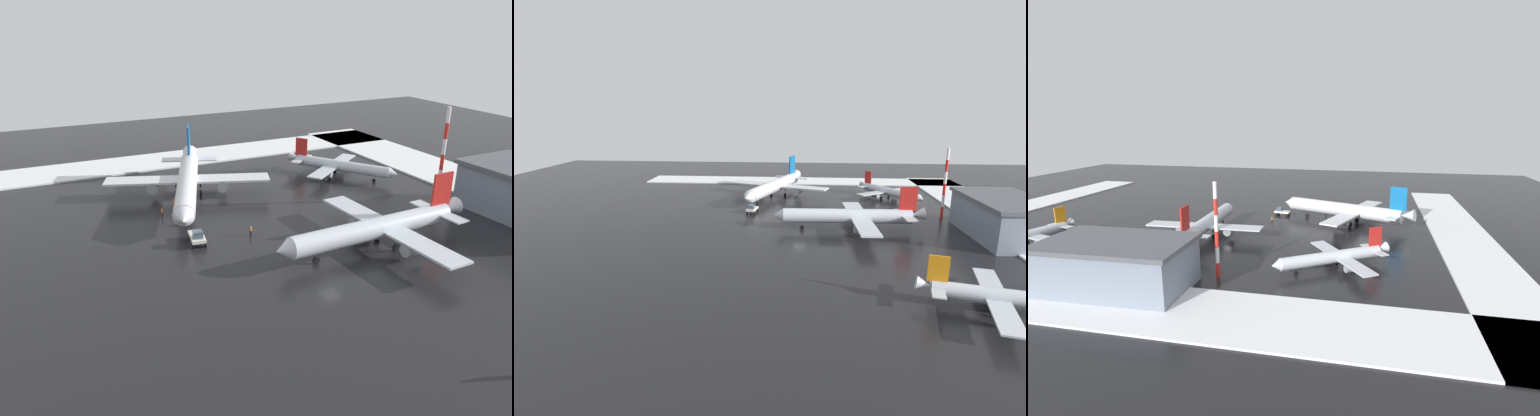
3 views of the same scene
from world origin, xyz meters
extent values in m
plane|color=black|center=(0.00, 0.00, 0.00)|extent=(240.00, 240.00, 0.00)
cube|color=white|center=(0.00, -50.00, 0.18)|extent=(152.00, 16.00, 0.35)
cube|color=white|center=(67.00, 0.00, 0.18)|extent=(14.00, 116.00, 0.35)
cylinder|color=silver|center=(37.21, 8.20, 3.83)|extent=(32.06, 14.79, 3.72)
cone|color=silver|center=(20.59, 14.30, 3.83)|extent=(3.68, 4.22, 3.53)
cone|color=silver|center=(54.04, 2.02, 4.48)|extent=(4.75, 4.31, 3.61)
cube|color=silver|center=(37.20, -1.34, 3.50)|extent=(9.41, 15.00, 0.39)
cylinder|color=gray|center=(37.44, 0.90, 2.40)|extent=(4.24, 3.33, 2.19)
cube|color=silver|center=(43.38, 15.48, 3.50)|extent=(9.41, 15.00, 0.39)
cylinder|color=gray|center=(42.11, 13.62, 2.40)|extent=(4.24, 3.33, 2.19)
cube|color=#0C5999|center=(51.58, 2.93, 8.53)|extent=(4.24, 1.88, 6.12)
cube|color=silver|center=(50.24, -0.07, 4.26)|extent=(4.48, 5.90, 0.26)
cube|color=silver|center=(52.50, 6.08, 4.26)|extent=(4.48, 5.90, 0.26)
cylinder|color=black|center=(26.44, 12.16, 2.19)|extent=(0.26, 0.26, 0.77)
cylinder|color=black|center=(26.44, 12.16, 0.60)|extent=(1.26, 0.77, 1.20)
cylinder|color=black|center=(39.46, 4.81, 2.19)|extent=(0.26, 0.26, 0.77)
cylinder|color=black|center=(39.46, 4.81, 0.60)|extent=(1.26, 0.77, 1.20)
cylinder|color=black|center=(41.12, 9.33, 2.19)|extent=(0.26, 0.26, 0.77)
cylinder|color=black|center=(41.12, 9.33, 0.60)|extent=(1.26, 0.77, 1.20)
cone|color=silver|center=(-29.71, -18.11, 2.90)|extent=(2.58, 2.94, 2.34)
cube|color=silver|center=(-26.31, -28.69, 2.26)|extent=(9.67, 5.20, 0.25)
cylinder|color=gray|center=(-27.77, -28.70, 1.56)|extent=(1.94, 2.67, 1.42)
cube|color=orange|center=(-30.11, -19.76, 5.52)|extent=(0.92, 2.81, 3.96)
cube|color=silver|center=(-28.08, -20.40, 2.76)|extent=(3.73, 2.59, 0.17)
cube|color=silver|center=(-32.21, -19.40, 2.76)|extent=(3.73, 2.59, 0.17)
cylinder|color=black|center=(-30.44, -27.69, 1.42)|extent=(0.17, 0.17, 0.50)
cylinder|color=black|center=(-30.44, -27.69, 0.39)|extent=(0.42, 0.81, 0.78)
cylinder|color=black|center=(-33.47, -26.95, 0.39)|extent=(0.42, 0.81, 0.78)
cylinder|color=silver|center=(5.16, -10.80, 3.42)|extent=(4.27, 29.42, 3.32)
cone|color=silver|center=(4.65, 5.03, 3.42)|extent=(3.23, 2.45, 3.16)
cone|color=silver|center=(5.68, -26.82, 4.01)|extent=(2.94, 3.58, 3.23)
cube|color=silver|center=(-2.75, -13.99, 3.13)|extent=(12.84, 4.71, 0.35)
cylinder|color=gray|center=(-0.81, -13.44, 2.15)|extent=(2.06, 3.39, 1.96)
cube|color=silver|center=(13.27, -13.47, 3.13)|extent=(12.84, 4.71, 0.35)
cylinder|color=gray|center=(11.30, -13.04, 2.15)|extent=(2.06, 3.39, 1.96)
cube|color=red|center=(5.61, -24.48, 7.62)|extent=(0.48, 3.92, 5.47)
cube|color=silver|center=(2.67, -24.38, 3.81)|extent=(4.77, 2.69, 0.23)
cube|color=silver|center=(8.53, -24.19, 3.81)|extent=(4.77, 2.69, 0.23)
cylinder|color=black|center=(4.83, -0.54, 1.96)|extent=(0.23, 0.23, 0.68)
cylinder|color=black|center=(4.83, -0.54, 0.54)|extent=(0.38, 1.09, 1.08)
cylinder|color=black|center=(3.11, -13.80, 1.96)|extent=(0.23, 0.23, 0.68)
cylinder|color=black|center=(3.11, -13.80, 0.54)|extent=(0.38, 1.09, 1.08)
cylinder|color=black|center=(7.41, -13.66, 1.96)|extent=(0.23, 0.23, 0.68)
cylinder|color=black|center=(7.41, -13.66, 0.54)|extent=(0.38, 1.09, 1.08)
cylinder|color=silver|center=(37.59, -27.62, 2.49)|extent=(18.98, 14.03, 2.42)
cone|color=silver|center=(28.08, -34.12, 2.49)|extent=(2.70, 2.86, 2.30)
cone|color=silver|center=(47.22, -21.04, 2.92)|extent=(3.26, 3.13, 2.35)
cube|color=silver|center=(42.64, -31.23, 2.28)|extent=(7.80, 9.40, 0.26)
cylinder|color=gray|center=(41.54, -30.26, 1.56)|extent=(2.80, 2.54, 1.42)
cube|color=silver|center=(36.06, -21.61, 2.28)|extent=(7.80, 9.40, 0.26)
cylinder|color=gray|center=(36.57, -22.98, 1.56)|extent=(2.80, 2.54, 1.42)
cube|color=red|center=(45.81, -22.01, 5.55)|extent=(2.49, 1.82, 3.98)
cube|color=silver|center=(46.89, -23.85, 2.77)|extent=(3.45, 3.86, 0.17)
cube|color=silver|center=(44.49, -20.33, 2.77)|extent=(3.45, 3.86, 0.17)
cylinder|color=black|center=(31.42, -31.84, 1.42)|extent=(0.17, 0.17, 0.50)
cylinder|color=black|center=(31.42, -31.84, 0.39)|extent=(0.79, 0.65, 0.78)
cylinder|color=black|center=(40.23, -27.71, 1.42)|extent=(0.17, 0.17, 0.50)
cylinder|color=black|center=(40.23, -27.71, 0.39)|extent=(0.79, 0.65, 0.78)
cylinder|color=black|center=(38.47, -25.13, 1.42)|extent=(0.17, 0.17, 0.50)
cylinder|color=black|center=(38.47, -25.13, 0.39)|extent=(0.79, 0.65, 0.78)
cube|color=silver|center=(18.84, 12.81, 1.15)|extent=(4.89, 2.89, 0.50)
cube|color=#3F5160|center=(17.93, 12.95, 1.95)|extent=(1.62, 1.70, 1.10)
cylinder|color=black|center=(17.10, 12.08, 0.45)|extent=(0.94, 0.46, 0.90)
cylinder|color=black|center=(17.41, 14.04, 0.45)|extent=(0.94, 0.46, 0.90)
cylinder|color=black|center=(20.28, 11.58, 0.45)|extent=(0.94, 0.46, 0.90)
cylinder|color=black|center=(20.59, 13.54, 0.45)|extent=(0.94, 0.46, 0.90)
cylinder|color=black|center=(17.76, 3.81, 0.42)|extent=(0.16, 0.16, 0.85)
cylinder|color=black|center=(17.87, 3.98, 0.42)|extent=(0.16, 0.16, 0.85)
cylinder|color=orange|center=(17.81, 3.90, 1.16)|extent=(0.36, 0.36, 0.62)
sphere|color=tan|center=(17.81, 3.90, 1.59)|extent=(0.24, 0.24, 0.24)
cylinder|color=black|center=(35.46, 11.68, 0.42)|extent=(0.16, 0.16, 0.85)
cylinder|color=black|center=(35.26, 11.63, 0.42)|extent=(0.16, 0.16, 0.85)
cylinder|color=orange|center=(35.36, 11.65, 1.16)|extent=(0.36, 0.36, 0.62)
sphere|color=tan|center=(35.36, 11.65, 1.59)|extent=(0.24, 0.24, 0.24)
cylinder|color=black|center=(31.86, 14.86, 0.42)|extent=(0.16, 0.16, 0.85)
cylinder|color=black|center=(31.68, 14.79, 0.42)|extent=(0.16, 0.16, 0.85)
cylinder|color=orange|center=(31.77, 14.83, 1.16)|extent=(0.36, 0.36, 0.62)
sphere|color=tan|center=(31.77, 14.83, 1.59)|extent=(0.24, 0.24, 0.24)
cylinder|color=red|center=(17.69, -36.42, 1.50)|extent=(0.70, 0.70, 3.01)
cylinder|color=white|center=(17.69, -36.42, 4.51)|extent=(0.70, 0.70, 3.01)
cylinder|color=red|center=(17.69, -36.42, 7.51)|extent=(0.70, 0.70, 3.01)
cylinder|color=white|center=(17.69, -36.42, 10.52)|extent=(0.70, 0.70, 3.01)
cylinder|color=red|center=(17.69, -36.42, 13.53)|extent=(0.70, 0.70, 3.01)
cylinder|color=white|center=(17.69, -36.42, 16.53)|extent=(0.70, 0.70, 3.01)
cube|color=slate|center=(2.77, -44.53, 4.00)|extent=(24.34, 14.59, 8.00)
cube|color=#4C4F54|center=(2.77, -44.53, 8.40)|extent=(25.36, 15.61, 0.80)
camera|label=1|loc=(-49.73, 35.34, 34.16)|focal=35.00mm
camera|label=2|loc=(-84.54, 0.11, 27.89)|focal=28.00mm
camera|label=3|loc=(44.31, -101.12, 29.12)|focal=28.00mm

